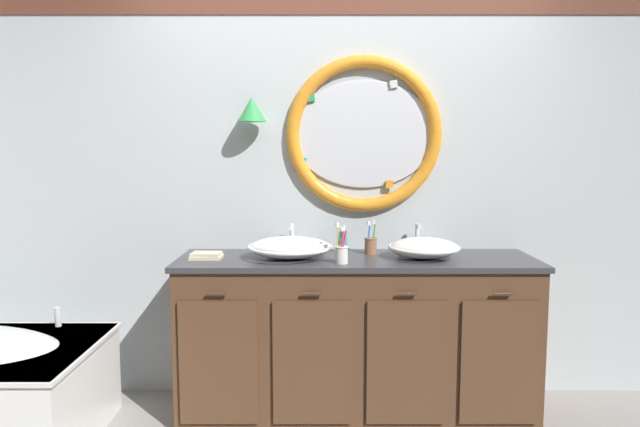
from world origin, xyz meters
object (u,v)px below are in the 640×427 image
(soap_dispenser, at_px, (341,241))
(folded_hand_towel, at_px, (206,256))
(sink_basin_left, at_px, (289,247))
(toothbrush_holder_left, at_px, (340,252))
(sink_basin_right, at_px, (423,248))
(toothbrush_holder_right, at_px, (370,245))

(soap_dispenser, bearing_deg, folded_hand_towel, -165.95)
(sink_basin_left, height_order, folded_hand_towel, sink_basin_left)
(sink_basin_left, xyz_separation_m, toothbrush_holder_left, (0.28, -0.14, -0.00))
(sink_basin_left, relative_size, sink_basin_right, 1.19)
(sink_basin_right, xyz_separation_m, folded_hand_towel, (-1.21, -0.01, -0.04))
(toothbrush_holder_left, relative_size, toothbrush_holder_right, 1.12)
(toothbrush_holder_left, bearing_deg, folded_hand_towel, 169.69)
(sink_basin_left, bearing_deg, folded_hand_towel, -179.17)
(folded_hand_towel, bearing_deg, soap_dispenser, 14.05)
(soap_dispenser, bearing_deg, toothbrush_holder_left, -93.48)
(toothbrush_holder_right, bearing_deg, toothbrush_holder_left, -123.06)
(sink_basin_left, distance_m, toothbrush_holder_left, 0.31)
(sink_basin_right, height_order, toothbrush_holder_right, toothbrush_holder_right)
(sink_basin_right, bearing_deg, toothbrush_holder_right, 153.66)
(folded_hand_towel, bearing_deg, sink_basin_right, 0.32)
(soap_dispenser, bearing_deg, toothbrush_holder_right, -14.76)
(sink_basin_left, distance_m, toothbrush_holder_right, 0.48)
(sink_basin_left, relative_size, soap_dispenser, 3.07)
(sink_basin_left, distance_m, sink_basin_right, 0.74)
(sink_basin_right, relative_size, toothbrush_holder_right, 2.01)
(sink_basin_left, height_order, toothbrush_holder_right, toothbrush_holder_right)
(toothbrush_holder_right, height_order, folded_hand_towel, toothbrush_holder_right)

